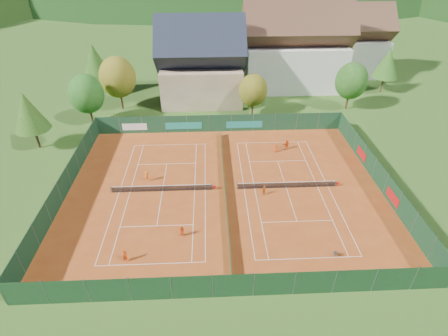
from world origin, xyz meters
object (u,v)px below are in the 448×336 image
hotel_block_a (294,52)px  ball_hopper (336,253)px  chalet (201,66)px  player_right_near (264,190)px  player_left_near (125,256)px  player_right_far_a (276,148)px  hotel_block_b (348,44)px  player_left_far (147,176)px  player_right_far_b (287,144)px  player_left_mid (182,232)px

hotel_block_a → ball_hopper: (-5.34, -47.86, -6.83)m
chalet → player_right_near: bearing=-75.9°
player_left_near → player_right_far_a: 27.57m
hotel_block_b → ball_hopper: 59.42m
hotel_block_a → player_left_far: size_ratio=14.06×
ball_hopper → player_left_far: (-20.86, 14.20, 0.21)m
chalet → player_right_far_b: bearing=-57.4°
player_right_near → hotel_block_b: bearing=27.5°
ball_hopper → player_left_far: player_left_far is taller
player_right_near → ball_hopper: bearing=-94.7°
player_left_mid → hotel_block_b: bearing=71.7°
hotel_block_a → hotel_block_b: hotel_block_a is taller
ball_hopper → player_left_near: (-21.15, 0.44, 0.23)m
hotel_block_a → player_left_mid: (-21.01, -44.20, -6.67)m
ball_hopper → hotel_block_a: bearing=83.6°
chalet → player_left_mid: (-2.01, -38.20, -5.91)m
player_right_near → player_right_far_a: player_right_far_a is taller
player_right_far_b → player_left_mid: bearing=23.9°
hotel_block_a → player_right_far_b: (-6.08, -26.20, -6.59)m
player_left_near → player_right_far_a: bearing=3.6°
player_left_far → player_right_near: (15.07, -3.62, -0.10)m
player_left_near → player_right_far_b: size_ratio=0.99×
player_left_far → player_right_far_a: player_left_far is taller
chalet → player_right_far_a: chalet is taller
chalet → player_right_far_a: (11.07, -21.04, -5.92)m
player_left_mid → player_left_far: 11.75m
player_left_near → player_left_mid: 6.36m
hotel_block_b → player_right_near: (-25.13, -45.28, -5.95)m
hotel_block_a → player_right_far_a: 28.96m
player_right_far_b → chalet: bearing=-83.8°
hotel_block_a → ball_hopper: 48.64m
ball_hopper → player_right_far_a: size_ratio=0.57×
player_left_mid → player_right_far_a: player_left_mid is taller
player_left_far → player_right_far_b: player_right_far_b is taller
player_right_far_a → player_right_far_b: player_right_far_b is taller
hotel_block_b → player_right_far_b: bearing=-120.4°
player_left_far → player_right_far_b: (20.13, 7.46, 0.02)m
player_left_near → player_left_far: 13.76m
player_left_mid → player_right_far_a: size_ratio=1.02×
hotel_block_b → player_left_far: size_ratio=11.25×
hotel_block_b → player_left_near: hotel_block_b is taller
player_left_near → player_left_far: bearing=44.8°
player_left_mid → player_right_far_b: 23.38m
player_left_mid → player_left_far: size_ratio=0.93×
player_right_far_b → player_right_near: bearing=39.1°
player_left_near → player_right_far_a: size_ratio=1.12×
hotel_block_b → player_left_far: (-40.21, -41.66, -5.85)m
player_left_mid → player_right_far_b: player_right_far_b is taller
hotel_block_a → player_right_far_a: (-7.93, -27.04, -6.68)m
hotel_block_a → player_right_near: bearing=-106.6°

